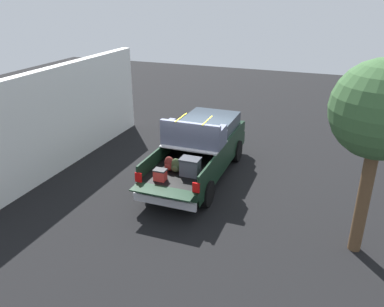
# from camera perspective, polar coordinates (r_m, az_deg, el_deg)

# --- Properties ---
(ground_plane) EXTENTS (40.00, 40.00, 0.00)m
(ground_plane) POSITION_cam_1_polar(r_m,az_deg,el_deg) (13.42, 0.91, -3.38)
(ground_plane) COLOR black
(pickup_truck) EXTENTS (6.05, 2.06, 2.23)m
(pickup_truck) POSITION_cam_1_polar(r_m,az_deg,el_deg) (13.33, 1.44, 0.88)
(pickup_truck) COLOR black
(pickup_truck) RESTS_ON ground_plane
(building_facade) EXTENTS (9.93, 0.36, 3.61)m
(building_facade) POSITION_cam_1_polar(r_m,az_deg,el_deg) (14.37, -19.11, 4.89)
(building_facade) COLOR white
(building_facade) RESTS_ON ground_plane
(tree_background) EXTENTS (2.20, 2.20, 4.72)m
(tree_background) POSITION_cam_1_polar(r_m,az_deg,el_deg) (9.25, 26.16, 5.53)
(tree_background) COLOR brown
(tree_background) RESTS_ON ground_plane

